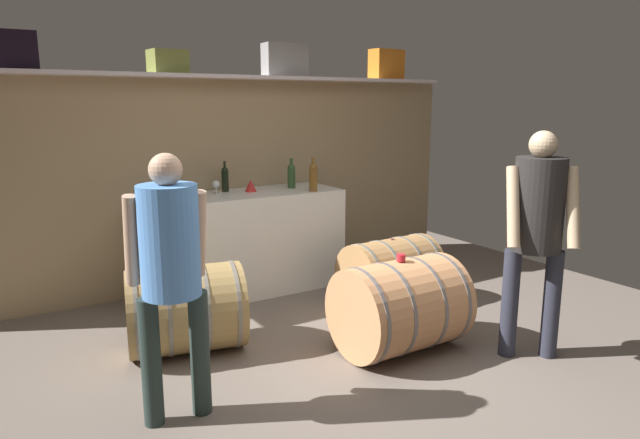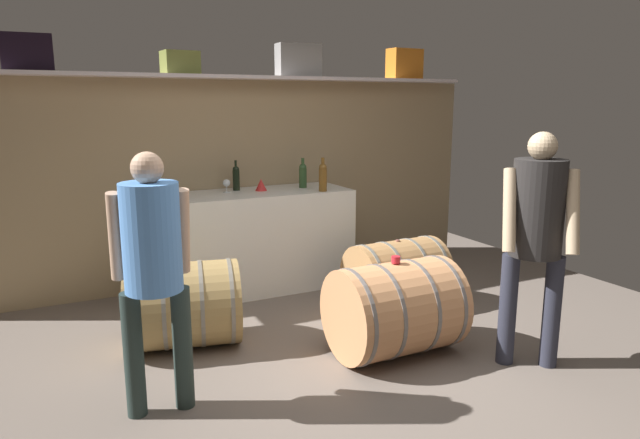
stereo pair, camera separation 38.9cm
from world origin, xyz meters
The scene contains 19 objects.
ground_plane centered at (0.00, 0.63, -0.01)m, with size 6.35×8.22×0.02m, color #6E6258.
back_wall_panel centered at (0.00, 2.51, 0.98)m, with size 5.15×0.10×1.96m, color #9E8662.
high_shelf_board centered at (0.00, 2.36, 1.98)m, with size 4.74×0.40×0.03m, color silver.
toolcase_black centered at (-1.78, 2.36, 2.14)m, with size 0.37×0.24×0.28m, color black.
toolcase_olive centered at (-0.58, 2.36, 2.09)m, with size 0.30×0.23×0.20m, color olive.
toolcase_grey centered at (0.56, 2.36, 2.15)m, with size 0.42×0.20×0.31m, color gray.
toolcase_orange centered at (1.81, 2.36, 2.15)m, with size 0.37×0.19×0.31m, color orange.
work_cabinet centered at (-0.02, 2.11, 0.47)m, with size 1.83×0.67×0.94m, color white.
wine_bottle_green centered at (0.51, 2.15, 1.06)m, with size 0.08×0.08×0.29m.
wine_bottle_amber centered at (0.58, 1.86, 1.08)m, with size 0.08×0.08×0.32m.
wine_bottle_dark centered at (-0.12, 2.28, 1.06)m, with size 0.07×0.07×0.28m.
wine_glass centered at (-0.24, 2.21, 1.02)m, with size 0.07×0.07×0.12m.
red_funnel centered at (0.08, 2.16, 0.99)m, with size 0.11×0.11×0.11m, color red.
wine_barrel_near centered at (0.37, 0.32, 0.33)m, with size 0.85×0.67×0.67m.
wine_barrel_far centered at (-0.93, 1.11, 0.32)m, with size 0.91×0.78×0.64m.
wine_barrel_flank centered at (0.92, 1.10, 0.30)m, with size 0.82×0.62×0.60m.
tasting_cup centered at (0.36, 0.32, 0.69)m, with size 0.06×0.06×0.05m, color red.
winemaker_pouring centered at (-1.26, 0.29, 0.92)m, with size 0.45×0.35×1.50m.
visitor_tasting centered at (1.08, -0.23, 0.97)m, with size 0.51×0.47×1.57m.
Camera 1 is at (-2.12, -2.62, 1.75)m, focal length 31.75 mm.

